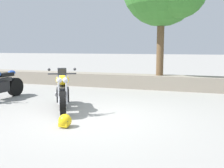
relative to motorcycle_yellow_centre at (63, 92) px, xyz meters
name	(u,v)px	position (x,y,z in m)	size (l,w,h in m)	color
ground_plane	(95,118)	(1.10, -0.47, -0.49)	(120.00, 120.00, 0.00)	gray
stone_wall	(139,81)	(1.10, 4.33, -0.21)	(36.00, 0.80, 0.55)	gray
motorcycle_yellow_centre	(63,92)	(0.00, 0.00, 0.00)	(1.18, 1.88, 1.18)	black
rider_helmet	(65,121)	(0.77, -1.32, -0.35)	(0.28, 0.28, 0.28)	yellow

